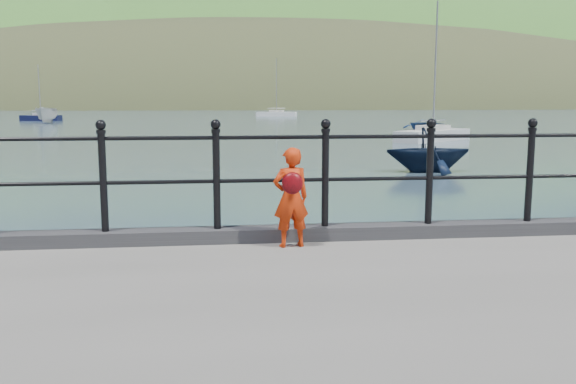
{
  "coord_description": "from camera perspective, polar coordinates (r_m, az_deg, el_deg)",
  "views": [
    {
      "loc": [
        -0.6,
        -6.76,
        2.55
      ],
      "look_at": [
        0.18,
        -0.2,
        1.55
      ],
      "focal_mm": 38.0,
      "sensor_mm": 36.0,
      "label": 1
    }
  ],
  "objects": [
    {
      "name": "railing",
      "position": [
        6.68,
        -1.56,
        2.36
      ],
      "size": [
        18.11,
        0.11,
        1.2
      ],
      "color": "black",
      "rests_on": "kerb"
    },
    {
      "name": "sailboat_left",
      "position": [
        82.1,
        -22.11,
        6.42
      ],
      "size": [
        5.05,
        2.42,
        7.07
      ],
      "rotation": [
        0.0,
        0.0,
        -0.2
      ],
      "color": "black",
      "rests_on": "ground"
    },
    {
      "name": "sailboat_near",
      "position": [
        39.63,
        13.41,
        5.16
      ],
      "size": [
        6.03,
        5.45,
        8.75
      ],
      "rotation": [
        0.0,
        0.0,
        0.7
      ],
      "color": "silver",
      "rests_on": "ground"
    },
    {
      "name": "launch_white",
      "position": [
        71.97,
        -21.61,
        6.69
      ],
      "size": [
        1.86,
        4.79,
        1.84
      ],
      "primitive_type": "imported",
      "rotation": [
        0.0,
        0.0,
        -0.01
      ],
      "color": "silver",
      "rests_on": "ground"
    },
    {
      "name": "sailboat_deep",
      "position": [
        97.44,
        -1.08,
        7.28
      ],
      "size": [
        6.52,
        3.83,
        9.24
      ],
      "rotation": [
        0.0,
        0.0,
        -0.34
      ],
      "color": "white",
      "rests_on": "ground"
    },
    {
      "name": "launch_navy",
      "position": [
        22.32,
        12.99,
        3.87
      ],
      "size": [
        3.08,
        2.68,
        1.6
      ],
      "primitive_type": "imported",
      "rotation": [
        0.0,
        0.0,
        1.59
      ],
      "color": "black",
      "rests_on": "ground"
    },
    {
      "name": "ground",
      "position": [
        7.25,
        -1.61,
        -11.99
      ],
      "size": [
        600.0,
        600.0,
        0.0
      ],
      "primitive_type": "plane",
      "color": "#2D4251",
      "rests_on": "ground"
    },
    {
      "name": "far_shore",
      "position": [
        250.5,
        2.23,
        2.82
      ],
      "size": [
        830.0,
        200.0,
        156.0
      ],
      "color": "#333A21",
      "rests_on": "ground"
    },
    {
      "name": "kerb",
      "position": [
        6.8,
        -1.53,
        -3.92
      ],
      "size": [
        60.0,
        0.3,
        0.15
      ],
      "primitive_type": "cube",
      "color": "#28282B",
      "rests_on": "quay"
    },
    {
      "name": "launch_blue",
      "position": [
        53.19,
        13.05,
        6.14
      ],
      "size": [
        3.93,
        5.08,
        0.97
      ],
      "primitive_type": "imported",
      "rotation": [
        0.0,
        0.0,
        0.13
      ],
      "color": "navy",
      "rests_on": "ground"
    },
    {
      "name": "child",
      "position": [
        6.42,
        0.28,
        -0.45
      ],
      "size": [
        0.43,
        0.34,
        1.06
      ],
      "rotation": [
        0.0,
        0.0,
        3.32
      ],
      "color": "red",
      "rests_on": "quay"
    }
  ]
}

